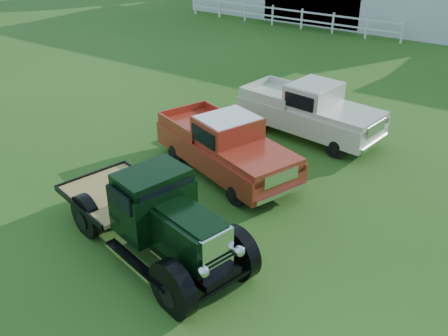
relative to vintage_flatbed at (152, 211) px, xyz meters
The scene contains 5 objects.
ground 1.60m from the vintage_flatbed, 89.03° to the left, with size 120.00×120.00×0.00m, color #234B11.
fence_rail 22.69m from the vintage_flatbed, 110.59° to the left, with size 14.20×0.16×1.20m, color white, non-canonical shape.
vintage_flatbed is the anchor object (origin of this frame).
red_pickup 3.91m from the vintage_flatbed, 100.11° to the left, with size 4.85×1.86×1.77m, color #A22F1C, non-canonical shape.
white_pickup 7.52m from the vintage_flatbed, 89.02° to the left, with size 4.84×1.88×1.78m, color beige, non-canonical shape.
Camera 1 is at (6.33, -7.78, 6.93)m, focal length 40.00 mm.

